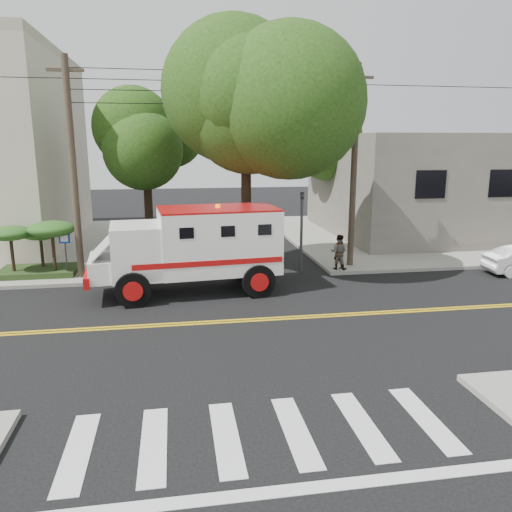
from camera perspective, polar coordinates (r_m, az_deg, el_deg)
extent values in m
plane|color=black|center=(16.32, -3.02, -7.47)|extent=(100.00, 100.00, 0.00)
cube|color=gray|center=(32.95, 18.17, 2.39)|extent=(17.00, 17.00, 0.15)
cube|color=#645D56|center=(33.73, 20.42, 7.72)|extent=(14.00, 12.00, 6.00)
cylinder|color=#382D23|center=(21.63, -20.14, 8.97)|extent=(0.28, 0.28, 9.00)
cylinder|color=#382D23|center=(22.89, 11.12, 9.66)|extent=(0.28, 0.28, 9.00)
cylinder|color=black|center=(22.06, -1.13, 7.18)|extent=(0.44, 0.44, 7.00)
sphere|color=#1A3A0F|center=(22.00, -1.17, 16.29)|extent=(5.32, 5.32, 5.32)
sphere|color=#1A3A0F|center=(21.49, 2.29, 17.89)|extent=(4.56, 4.56, 4.56)
cylinder|color=black|center=(27.41, -12.23, 6.52)|extent=(0.44, 0.44, 5.60)
sphere|color=#1A3A0F|center=(27.26, -12.51, 12.37)|extent=(3.92, 3.92, 3.92)
sphere|color=#1A3A0F|center=(26.68, -10.76, 13.35)|extent=(3.36, 3.36, 3.36)
cylinder|color=black|center=(32.95, 8.68, 7.96)|extent=(0.44, 0.44, 5.95)
sphere|color=#1A3A0F|center=(32.84, 8.86, 13.14)|extent=(4.20, 4.20, 4.20)
sphere|color=#1A3A0F|center=(32.57, 10.77, 13.87)|extent=(3.60, 3.60, 3.60)
cylinder|color=#3F3F42|center=(21.87, 5.21, 2.59)|extent=(0.12, 0.12, 3.60)
imported|color=#3F3F42|center=(21.68, 5.28, 6.10)|extent=(0.15, 0.18, 0.90)
cylinder|color=#3F3F42|center=(22.39, -20.88, -0.06)|extent=(0.06, 0.06, 2.00)
cube|color=#0C33A5|center=(22.18, -21.07, 1.93)|extent=(0.45, 0.03, 0.45)
cube|color=#1E3314|center=(23.42, -23.57, -1.59)|extent=(3.20, 2.00, 0.24)
cylinder|color=black|center=(23.19, -26.09, 0.27)|extent=(0.14, 0.14, 1.52)
ellipsoid|color=#204B16|center=(23.04, -26.30, 2.35)|extent=(1.73, 1.73, 0.60)
cylinder|color=black|center=(23.60, -23.28, 0.54)|extent=(0.14, 0.14, 1.36)
ellipsoid|color=#204B16|center=(23.47, -23.44, 2.36)|extent=(1.55, 1.55, 0.54)
cylinder|color=black|center=(22.55, -22.12, 0.52)|extent=(0.14, 0.14, 1.68)
ellipsoid|color=#204B16|center=(22.38, -22.32, 2.89)|extent=(1.91, 1.91, 0.66)
cube|color=white|center=(19.24, -4.31, 1.79)|extent=(4.67, 3.02, 2.39)
cube|color=white|center=(18.98, -13.47, 0.62)|extent=(2.05, 2.67, 1.94)
cube|color=black|center=(18.89, -16.24, 1.99)|extent=(0.25, 1.93, 0.80)
cube|color=white|center=(19.13, -16.96, -1.25)|extent=(1.23, 2.36, 0.80)
cube|color=#AF0D0D|center=(19.23, -18.60, -2.16)|extent=(0.43, 2.46, 0.40)
cube|color=#AF0D0D|center=(19.04, -4.38, 5.43)|extent=(4.67, 3.02, 0.07)
cylinder|color=black|center=(18.02, -13.90, -3.79)|extent=(1.28, 0.48, 1.25)
cylinder|color=black|center=(20.48, -14.04, -1.81)|extent=(1.28, 0.48, 1.25)
cylinder|color=black|center=(18.60, 0.28, -2.88)|extent=(1.28, 0.48, 1.25)
cylinder|color=black|center=(21.00, -1.52, -1.06)|extent=(1.28, 0.48, 1.25)
imported|color=gray|center=(22.43, 9.44, 0.41)|extent=(0.65, 0.54, 1.53)
imported|color=gray|center=(22.43, 9.44, 0.46)|extent=(0.95, 0.89, 1.57)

